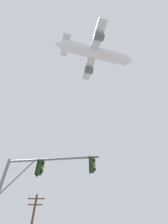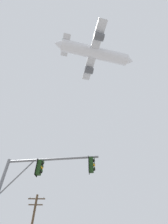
# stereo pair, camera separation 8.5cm
# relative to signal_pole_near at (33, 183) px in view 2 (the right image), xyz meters

# --- Properties ---
(signal_pole_near) EXTENTS (6.00, 1.04, 6.57)m
(signal_pole_near) POSITION_rel_signal_pole_near_xyz_m (0.00, 0.00, 0.00)
(signal_pole_near) COLOR slate
(signal_pole_near) RESTS_ON ground
(airplane) EXTENTS (24.63, 19.03, 6.73)m
(airplane) POSITION_rel_signal_pole_near_xyz_m (6.54, 12.64, 42.99)
(airplane) COLOR white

